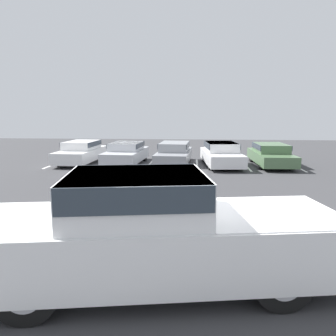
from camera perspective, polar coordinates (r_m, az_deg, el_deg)
ground_plane at (r=6.53m, az=0.95°, el=-16.53°), size 60.00×60.00×0.00m
stall_stripe_a at (r=20.01m, az=-18.57°, el=0.84°), size 0.12×4.03×0.01m
stall_stripe_b at (r=19.13m, az=-11.17°, el=0.77°), size 0.12×4.03×0.01m
stall_stripe_c at (r=18.59m, az=-3.20°, el=0.69°), size 0.12×4.03×0.01m
stall_stripe_d at (r=18.42m, az=5.08°, el=0.59°), size 0.12×4.03×0.01m
stall_stripe_e at (r=18.65m, az=13.33°, el=0.47°), size 0.12×4.03×0.01m
stall_stripe_f at (r=19.24m, az=21.23°, el=0.35°), size 0.12×4.03×0.01m
pickup_truck at (r=5.48m, az=-2.13°, el=-10.94°), size 6.33×2.97×1.92m
parked_sedan_a at (r=19.62m, az=-14.81°, el=2.82°), size 1.87×4.66×1.26m
parked_sedan_b at (r=18.77m, az=-7.27°, el=2.71°), size 2.00×4.51×1.21m
parked_sedan_c at (r=18.42m, az=1.11°, el=2.69°), size 1.94×4.74×1.24m
parked_sedan_d at (r=18.22m, az=9.23°, el=2.54°), size 2.19×4.73×1.27m
parked_sedan_e at (r=18.89m, az=17.45°, el=2.37°), size 1.84×4.64×1.19m
wheel_stop_curb at (r=21.69m, az=-10.88°, el=1.99°), size 1.60×0.20×0.14m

